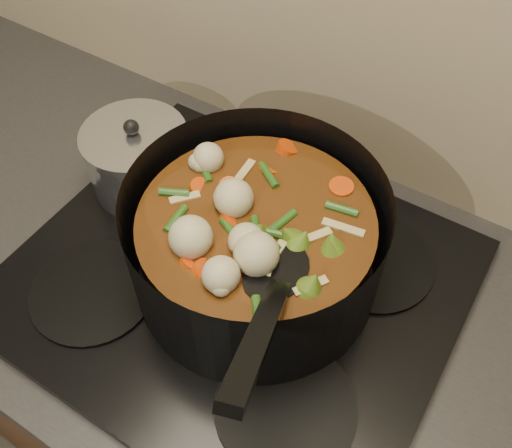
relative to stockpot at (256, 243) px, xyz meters
The scene contains 4 objects.
counter 0.55m from the stockpot, 145.62° to the right, with size 2.64×0.64×0.91m.
stovetop 0.09m from the stockpot, 145.62° to the right, with size 0.62×0.54×0.03m.
stockpot is the anchor object (origin of this frame).
saucepan 0.26m from the stockpot, 167.45° to the left, with size 0.17×0.17×0.14m.
Camera 1 is at (0.27, 1.56, 1.63)m, focal length 40.00 mm.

